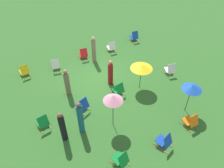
% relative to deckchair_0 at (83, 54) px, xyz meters
% --- Properties ---
extents(ground_plane, '(40.00, 40.00, 0.00)m').
position_rel_deckchair_0_xyz_m(ground_plane, '(0.03, 2.58, -0.37)').
color(ground_plane, '#2D6026').
extents(deckchair_0, '(0.58, 0.82, 0.83)m').
position_rel_deckchair_0_xyz_m(deckchair_0, '(0.00, 0.00, 0.00)').
color(deckchair_0, olive).
rests_on(deckchair_0, ground).
extents(deckchair_1, '(0.57, 0.82, 0.83)m').
position_rel_deckchair_0_xyz_m(deckchair_1, '(-4.34, -0.16, 0.00)').
color(deckchair_1, olive).
rests_on(deckchair_1, ground).
extents(deckchair_2, '(0.56, 0.81, 0.83)m').
position_rel_deckchair_0_xyz_m(deckchair_2, '(-0.11, 4.25, 0.00)').
color(deckchair_2, olive).
rests_on(deckchair_2, ground).
extents(deckchair_3, '(0.66, 0.86, 0.83)m').
position_rel_deckchair_0_xyz_m(deckchair_3, '(2.07, 0.24, 0.00)').
color(deckchair_3, olive).
rests_on(deckchair_3, ground).
extents(deckchair_4, '(0.65, 0.86, 0.83)m').
position_rel_deckchair_0_xyz_m(deckchair_4, '(-0.04, 8.14, 0.00)').
color(deckchair_4, olive).
rests_on(deckchair_4, ground).
extents(deckchair_5, '(0.63, 0.85, 0.83)m').
position_rel_deckchair_0_xyz_m(deckchair_5, '(2.09, 7.88, 0.00)').
color(deckchair_5, olive).
rests_on(deckchair_5, ground).
extents(deckchair_6, '(0.54, 0.80, 0.83)m').
position_rel_deckchair_0_xyz_m(deckchair_6, '(4.22, 4.30, 0.00)').
color(deckchair_6, olive).
rests_on(deckchair_6, ground).
extents(deckchair_7, '(0.50, 0.77, 0.83)m').
position_rel_deckchair_0_xyz_m(deckchair_7, '(-1.87, 7.95, 0.00)').
color(deckchair_7, olive).
rests_on(deckchair_7, ground).
extents(deckchair_8, '(0.68, 0.87, 0.83)m').
position_rel_deckchair_0_xyz_m(deckchair_8, '(2.11, 4.27, 0.00)').
color(deckchair_8, olive).
rests_on(deckchair_8, ground).
extents(deckchair_9, '(0.67, 0.86, 0.83)m').
position_rel_deckchair_0_xyz_m(deckchair_9, '(-3.82, 4.38, 0.00)').
color(deckchair_9, olive).
rests_on(deckchair_9, ground).
extents(deckchair_10, '(0.53, 0.79, 0.83)m').
position_rel_deckchair_0_xyz_m(deckchair_10, '(3.92, -0.18, 0.00)').
color(deckchair_10, olive).
rests_on(deckchair_10, ground).
extents(deckchair_11, '(0.57, 0.81, 0.83)m').
position_rel_deckchair_0_xyz_m(deckchair_11, '(-2.09, 0.22, 0.00)').
color(deckchair_11, olive).
rests_on(deckchair_11, ground).
extents(umbrella_0, '(0.91, 0.91, 2.00)m').
position_rel_deckchair_0_xyz_m(umbrella_0, '(1.27, 5.91, 1.46)').
color(umbrella_0, black).
rests_on(umbrella_0, ground).
extents(umbrella_1, '(0.98, 0.98, 1.77)m').
position_rel_deckchair_0_xyz_m(umbrella_1, '(-2.46, 7.07, 1.26)').
color(umbrella_1, black).
rests_on(umbrella_1, ground).
extents(umbrella_2, '(1.23, 1.23, 1.66)m').
position_rel_deckchair_0_xyz_m(umbrella_2, '(-1.52, 4.35, 1.14)').
color(umbrella_2, black).
rests_on(umbrella_2, ground).
extents(person_0, '(0.32, 0.32, 1.68)m').
position_rel_deckchair_0_xyz_m(person_0, '(2.25, 2.72, 0.43)').
color(person_0, '#72664C').
rests_on(person_0, ground).
extents(person_1, '(0.30, 0.30, 1.86)m').
position_rel_deckchair_0_xyz_m(person_1, '(2.72, 5.43, 0.53)').
color(person_1, '#195972').
rests_on(person_1, ground).
extents(person_2, '(0.38, 0.38, 1.86)m').
position_rel_deckchair_0_xyz_m(person_2, '(-0.47, 0.67, 0.53)').
color(person_2, '#72664C').
rests_on(person_2, ground).
extents(person_3, '(0.42, 0.42, 1.66)m').
position_rel_deckchair_0_xyz_m(person_3, '(-0.21, 3.22, 0.42)').
color(person_3, maroon).
rests_on(person_3, ground).
extents(person_4, '(0.32, 0.32, 1.72)m').
position_rel_deckchair_0_xyz_m(person_4, '(3.59, 5.44, 0.45)').
color(person_4, black).
rests_on(person_4, ground).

